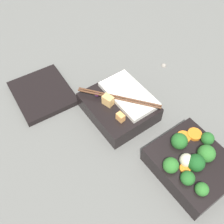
# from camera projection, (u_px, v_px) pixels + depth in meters

# --- Properties ---
(ground_plane) EXTENTS (3.00, 3.00, 0.00)m
(ground_plane) POSITION_uv_depth(u_px,v_px,m) (152.00, 144.00, 0.66)
(ground_plane) COLOR slate
(bento_tray_vegetable) EXTENTS (0.18, 0.15, 0.08)m
(bento_tray_vegetable) POSITION_uv_depth(u_px,v_px,m) (192.00, 163.00, 0.59)
(bento_tray_vegetable) COLOR black
(bento_tray_vegetable) RESTS_ON ground_plane
(bento_tray_rice) EXTENTS (0.18, 0.15, 0.07)m
(bento_tray_rice) POSITION_uv_depth(u_px,v_px,m) (120.00, 106.00, 0.70)
(bento_tray_rice) COLOR black
(bento_tray_rice) RESTS_ON ground_plane
(bento_lid) EXTENTS (0.18, 0.16, 0.02)m
(bento_lid) POSITION_uv_depth(u_px,v_px,m) (42.00, 93.00, 0.75)
(bento_lid) COLOR black
(bento_lid) RESTS_ON ground_plane
(pebble_0) EXTENTS (0.02, 0.02, 0.02)m
(pebble_0) POSITION_uv_depth(u_px,v_px,m) (164.00, 65.00, 0.83)
(pebble_0) COLOR gray
(pebble_0) RESTS_ON ground_plane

